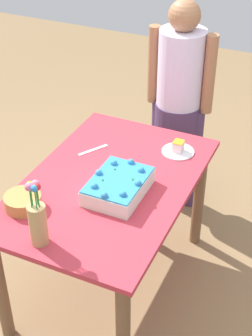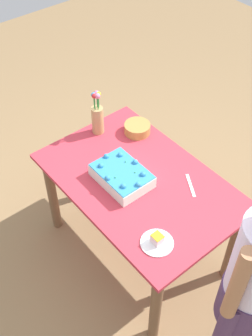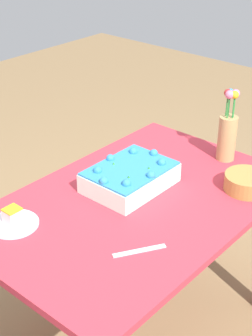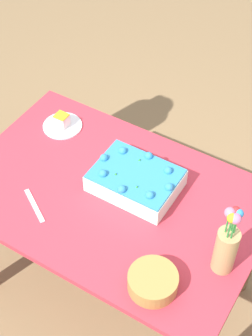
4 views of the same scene
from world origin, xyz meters
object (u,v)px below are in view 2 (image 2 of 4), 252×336
at_px(serving_plate_with_slice, 157,241).
at_px(cake_knife, 191,185).
at_px(fruit_bowl, 137,128).
at_px(sheet_cake, 122,175).
at_px(flower_vase, 97,117).

distance_m(serving_plate_with_slice, cake_knife, 0.50).
bearing_deg(fruit_bowl, sheet_cake, -51.91).
bearing_deg(cake_knife, sheet_cake, -103.71).
bearing_deg(fruit_bowl, serving_plate_with_slice, -33.65).
bearing_deg(sheet_cake, fruit_bowl, 128.09).
distance_m(cake_knife, fruit_bowl, 0.61).
relative_size(cake_knife, flower_vase, 0.57).
xyz_separation_m(serving_plate_with_slice, flower_vase, (-0.98, 0.32, 0.12)).
height_order(serving_plate_with_slice, cake_knife, serving_plate_with_slice).
xyz_separation_m(sheet_cake, fruit_bowl, (-0.30, 0.38, -0.01)).
xyz_separation_m(serving_plate_with_slice, cake_knife, (-0.19, 0.46, -0.02)).
relative_size(sheet_cake, flower_vase, 1.06).
relative_size(serving_plate_with_slice, cake_knife, 0.97).
relative_size(sheet_cake, cake_knife, 1.86).
relative_size(cake_knife, fruit_bowl, 1.04).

